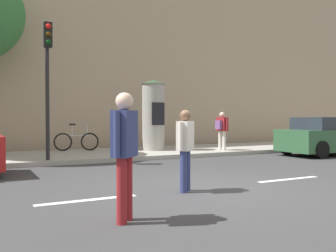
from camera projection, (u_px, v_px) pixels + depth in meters
ground_plane at (203, 188)px, 7.33m from camera, size 80.00×80.00×0.00m
sidewalk_curb at (105, 154)px, 13.58m from camera, size 36.00×4.00×0.15m
lane_markings at (203, 188)px, 7.33m from camera, size 25.80×0.16×0.01m
building_backdrop at (76, 57)px, 17.96m from camera, size 36.00×5.00×9.14m
traffic_light at (48, 68)px, 10.91m from camera, size 0.24×0.45×4.23m
poster_column at (153, 114)px, 14.56m from camera, size 1.01×1.01×2.90m
pedestrian_tallest at (125, 146)px, 4.92m from camera, size 0.46×0.47×1.80m
pedestrian_near_pole at (185, 145)px, 6.97m from camera, size 0.45×0.43×1.61m
pedestrian_in_dark_shirt at (222, 127)px, 14.52m from camera, size 0.43×0.65×1.56m
bicycle_leaning at (76, 141)px, 14.27m from camera, size 1.74×0.45×1.09m
parked_car_dark at (331, 137)px, 14.18m from camera, size 4.50×1.92×1.49m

